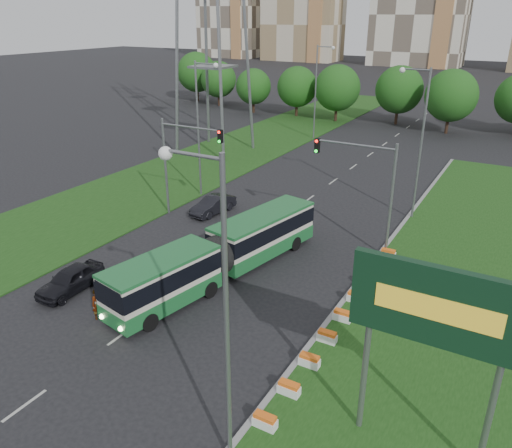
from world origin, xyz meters
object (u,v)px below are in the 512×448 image
Objects in this scene: billboard at (436,315)px; car_left_far at (213,205)px; articulated_bus at (220,253)px; car_left_near at (70,280)px; shopping_trolley at (135,320)px; traffic_mast_median at (369,180)px; pedestrian at (98,304)px; traffic_mast_left at (180,154)px.

billboard is 1.81× the size of car_left_far.
articulated_bus reaches higher than car_left_near.
billboard reaches higher than shopping_trolley.
shopping_trolley is (5.60, -15.78, -0.42)m from car_left_far.
traffic_mast_median is 4.48× the size of pedestrian.
pedestrian is at bearing -150.36° from shopping_trolley.
traffic_mast_median is at bearing 44.60° from car_left_near.
articulated_bus is at bearing 0.80° from pedestrian.
car_left_far is at bearing 87.53° from car_left_near.
traffic_mast_median is at bearing 3.77° from traffic_mast_left.
billboard is 17.68m from traffic_mast_median.
articulated_bus is at bearing 151.04° from billboard.
traffic_mast_left is 12.88× the size of shopping_trolley.
traffic_mast_left is 0.48× the size of articulated_bus.
car_left_far is (-13.40, 0.77, -4.62)m from traffic_mast_median.
billboard reaches higher than pedestrian.
traffic_mast_median is 1.81× the size of car_left_far.
car_left_near is (-13.67, -14.18, -4.59)m from traffic_mast_median.
billboard is 0.48× the size of articulated_bus.
shopping_trolley is at bearing -117.47° from traffic_mast_median.
traffic_mast_left is (-22.63, 15.00, -0.81)m from billboard.
billboard and traffic_mast_left have the same top height.
pedestrian reaches higher than shopping_trolley.
articulated_bus is 3.68× the size of car_left_near.
car_left_near is 14.95m from car_left_far.
articulated_bus is (-14.23, 7.87, -4.50)m from billboard.
articulated_bus is (-6.76, -8.13, -3.68)m from traffic_mast_median.
car_left_far reaches higher than shopping_trolley.
car_left_far is at bearing 45.30° from traffic_mast_left.
billboard is at bearing -67.23° from pedestrian.
traffic_mast_left reaches higher than car_left_near.
car_left_near is 5.94m from shopping_trolley.
shopping_trolley is (-15.27, 1.00, -5.86)m from billboard.
car_left_near is 1.01× the size of car_left_far.
traffic_mast_left is 1.78× the size of car_left_near.
car_left_far is at bearing 36.29° from pedestrian.
traffic_mast_median is 0.48× the size of articulated_bus.
traffic_mast_median is 20.22m from car_left_near.
articulated_bus is 26.60× the size of shopping_trolley.
traffic_mast_left is 4.48× the size of pedestrian.
articulated_bus is at bearing -129.72° from traffic_mast_median.
pedestrian is (3.42, -16.28, 0.16)m from car_left_far.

